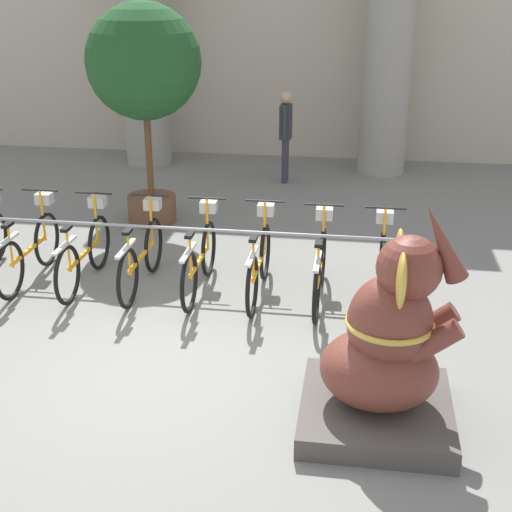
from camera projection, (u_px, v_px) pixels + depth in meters
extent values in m
plane|color=slate|center=(153.00, 369.00, 6.99)|extent=(60.00, 60.00, 0.00)
cube|color=#BCB29E|center=(270.00, 2.00, 13.71)|extent=(20.00, 0.20, 6.00)
cylinder|color=gray|center=(142.00, 32.00, 13.30)|extent=(0.89, 0.89, 5.00)
cylinder|color=gray|center=(389.00, 35.00, 12.67)|extent=(0.89, 0.89, 5.00)
cylinder|color=gray|center=(404.00, 270.00, 8.29)|extent=(0.05, 0.05, 0.75)
cylinder|color=gray|center=(172.00, 228.00, 8.53)|extent=(5.64, 0.04, 0.04)
torus|color=black|center=(47.00, 239.00, 9.29)|extent=(0.05, 0.70, 0.70)
torus|color=black|center=(10.00, 271.00, 8.34)|extent=(0.05, 0.70, 0.70)
cube|color=orange|center=(29.00, 250.00, 8.79)|extent=(0.04, 0.95, 0.04)
cube|color=#BCBCBC|center=(5.00, 242.00, 8.20)|extent=(0.06, 0.59, 0.03)
cylinder|color=orange|center=(11.00, 247.00, 8.33)|extent=(0.03, 0.03, 0.52)
cube|color=black|center=(7.00, 225.00, 8.22)|extent=(0.08, 0.18, 0.04)
cylinder|color=orange|center=(43.00, 216.00, 9.13)|extent=(0.03, 0.03, 0.68)
cylinder|color=black|center=(40.00, 190.00, 9.00)|extent=(0.48, 0.03, 0.03)
cube|color=#BCBCBC|center=(44.00, 198.00, 9.14)|extent=(0.20, 0.16, 0.14)
torus|color=black|center=(99.00, 243.00, 9.18)|extent=(0.05, 0.70, 0.70)
torus|color=black|center=(67.00, 275.00, 8.22)|extent=(0.05, 0.70, 0.70)
cube|color=orange|center=(84.00, 254.00, 8.68)|extent=(0.04, 0.95, 0.04)
cube|color=#BCBCBC|center=(64.00, 245.00, 8.08)|extent=(0.06, 0.59, 0.03)
cylinder|color=orange|center=(69.00, 251.00, 8.21)|extent=(0.03, 0.03, 0.52)
cube|color=black|center=(66.00, 229.00, 8.11)|extent=(0.08, 0.18, 0.04)
cylinder|color=orange|center=(96.00, 219.00, 9.01)|extent=(0.03, 0.03, 0.68)
cylinder|color=black|center=(94.00, 193.00, 8.88)|extent=(0.48, 0.03, 0.03)
cube|color=#BCBCBC|center=(97.00, 201.00, 9.03)|extent=(0.20, 0.16, 0.14)
torus|color=black|center=(154.00, 245.00, 9.09)|extent=(0.05, 0.70, 0.70)
torus|color=black|center=(128.00, 278.00, 8.13)|extent=(0.05, 0.70, 0.70)
cube|color=orange|center=(141.00, 257.00, 8.59)|extent=(0.04, 0.95, 0.04)
cube|color=#BCBCBC|center=(126.00, 249.00, 7.99)|extent=(0.06, 0.59, 0.03)
cylinder|color=orange|center=(129.00, 254.00, 8.13)|extent=(0.03, 0.03, 0.52)
cube|color=black|center=(127.00, 231.00, 8.02)|extent=(0.08, 0.18, 0.04)
cylinder|color=orange|center=(151.00, 221.00, 8.92)|extent=(0.03, 0.03, 0.68)
cylinder|color=black|center=(150.00, 196.00, 8.80)|extent=(0.48, 0.03, 0.03)
cube|color=#BCBCBC|center=(153.00, 204.00, 8.94)|extent=(0.20, 0.16, 0.14)
torus|color=black|center=(209.00, 249.00, 8.99)|extent=(0.05, 0.70, 0.70)
torus|color=black|center=(189.00, 282.00, 8.03)|extent=(0.05, 0.70, 0.70)
cube|color=orange|center=(199.00, 261.00, 8.49)|extent=(0.04, 0.95, 0.04)
cube|color=#BCBCBC|center=(188.00, 252.00, 7.89)|extent=(0.06, 0.59, 0.03)
cylinder|color=orange|center=(190.00, 258.00, 8.02)|extent=(0.03, 0.03, 0.52)
cube|color=black|center=(190.00, 235.00, 7.92)|extent=(0.08, 0.18, 0.04)
cylinder|color=orange|center=(207.00, 224.00, 8.82)|extent=(0.03, 0.03, 0.68)
cylinder|color=black|center=(207.00, 198.00, 8.69)|extent=(0.48, 0.03, 0.03)
cube|color=#BCBCBC|center=(209.00, 207.00, 8.84)|extent=(0.20, 0.16, 0.14)
torus|color=black|center=(265.00, 252.00, 8.88)|extent=(0.05, 0.70, 0.70)
torus|color=black|center=(252.00, 287.00, 7.92)|extent=(0.05, 0.70, 0.70)
cube|color=orange|center=(259.00, 264.00, 8.38)|extent=(0.04, 0.95, 0.04)
cube|color=#BCBCBC|center=(252.00, 256.00, 7.78)|extent=(0.06, 0.59, 0.03)
cylinder|color=orange|center=(253.00, 262.00, 7.92)|extent=(0.03, 0.03, 0.52)
cube|color=black|center=(253.00, 239.00, 7.81)|extent=(0.08, 0.18, 0.04)
cylinder|color=orange|center=(265.00, 227.00, 8.72)|extent=(0.03, 0.03, 0.68)
cylinder|color=black|center=(265.00, 201.00, 8.59)|extent=(0.48, 0.03, 0.03)
cube|color=#BCBCBC|center=(266.00, 210.00, 8.73)|extent=(0.20, 0.16, 0.14)
torus|color=black|center=(323.00, 256.00, 8.74)|extent=(0.05, 0.70, 0.70)
torus|color=black|center=(316.00, 292.00, 7.79)|extent=(0.05, 0.70, 0.70)
cube|color=orange|center=(320.00, 269.00, 8.25)|extent=(0.04, 0.95, 0.04)
cube|color=#BCBCBC|center=(318.00, 262.00, 7.65)|extent=(0.06, 0.59, 0.03)
cylinder|color=orange|center=(318.00, 267.00, 7.78)|extent=(0.03, 0.03, 0.52)
cube|color=black|center=(319.00, 244.00, 7.67)|extent=(0.08, 0.18, 0.04)
cylinder|color=orange|center=(323.00, 232.00, 8.58)|extent=(0.03, 0.03, 0.68)
cylinder|color=black|center=(324.00, 205.00, 8.45)|extent=(0.48, 0.03, 0.03)
cube|color=#BCBCBC|center=(324.00, 213.00, 8.59)|extent=(0.20, 0.16, 0.14)
torus|color=black|center=(382.00, 260.00, 8.63)|extent=(0.05, 0.70, 0.70)
torus|color=black|center=(383.00, 297.00, 7.68)|extent=(0.05, 0.70, 0.70)
cube|color=orange|center=(383.00, 273.00, 8.14)|extent=(0.04, 0.95, 0.04)
cube|color=#BCBCBC|center=(385.00, 266.00, 7.54)|extent=(0.06, 0.59, 0.03)
cylinder|color=orange|center=(385.00, 271.00, 7.67)|extent=(0.03, 0.03, 0.52)
cube|color=black|center=(386.00, 248.00, 7.57)|extent=(0.08, 0.18, 0.04)
cylinder|color=orange|center=(384.00, 235.00, 8.47)|extent=(0.03, 0.03, 0.68)
cylinder|color=black|center=(386.00, 208.00, 8.34)|extent=(0.48, 0.03, 0.03)
cube|color=#BCBCBC|center=(385.00, 217.00, 8.49)|extent=(0.20, 0.16, 0.14)
cube|color=#4C4742|center=(376.00, 411.00, 6.15)|extent=(1.29, 1.29, 0.20)
ellipsoid|color=brown|center=(379.00, 369.00, 5.99)|extent=(1.00, 0.88, 0.65)
ellipsoid|color=brown|center=(390.00, 323.00, 5.82)|extent=(0.70, 0.65, 0.82)
sphere|color=brown|center=(409.00, 268.00, 5.61)|extent=(0.53, 0.53, 0.53)
ellipsoid|color=gold|center=(399.00, 255.00, 5.86)|extent=(0.08, 0.38, 0.45)
ellipsoid|color=gold|center=(401.00, 281.00, 5.38)|extent=(0.08, 0.38, 0.45)
cone|color=brown|center=(443.00, 243.00, 5.49)|extent=(0.45, 0.19, 0.66)
cylinder|color=brown|center=(428.00, 327.00, 5.94)|extent=(0.52, 0.18, 0.47)
cylinder|color=brown|center=(430.00, 344.00, 5.67)|extent=(0.52, 0.18, 0.47)
torus|color=gold|center=(390.00, 323.00, 5.82)|extent=(0.73, 0.73, 0.05)
cylinder|color=#383342|center=(286.00, 159.00, 12.91)|extent=(0.11, 0.11, 0.80)
cylinder|color=#383342|center=(285.00, 161.00, 12.75)|extent=(0.11, 0.11, 0.80)
cube|color=#333338|center=(286.00, 122.00, 12.57)|extent=(0.20, 0.32, 0.60)
sphere|color=tan|center=(286.00, 97.00, 12.40)|extent=(0.22, 0.22, 0.22)
cylinder|color=#333338|center=(287.00, 118.00, 12.74)|extent=(0.07, 0.07, 0.54)
cylinder|color=#333338|center=(285.00, 122.00, 12.37)|extent=(0.07, 0.07, 0.54)
cylinder|color=brown|center=(152.00, 208.00, 10.91)|extent=(0.74, 0.74, 0.41)
cylinder|color=brown|center=(149.00, 153.00, 10.58)|extent=(0.10, 0.10, 1.33)
sphere|color=#1E4C23|center=(144.00, 61.00, 10.08)|extent=(1.65, 1.65, 1.65)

